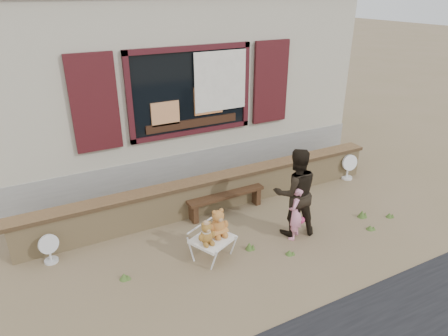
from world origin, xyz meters
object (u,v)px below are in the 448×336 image
teddy_bear_left (206,232)px  child (296,212)px  adult (295,192)px  teddy_bear_right (218,222)px  folding_chair (212,240)px  bench (225,198)px

teddy_bear_left → child: 1.59m
adult → teddy_bear_right: bearing=13.8°
adult → child: bearing=78.7°
folding_chair → teddy_bear_left: teddy_bear_left is taller
teddy_bear_left → adult: size_ratio=0.24×
folding_chair → teddy_bear_right: 0.30m
teddy_bear_left → adult: 1.68m
child → teddy_bear_left: bearing=-39.3°
bench → teddy_bear_right: teddy_bear_right is taller
bench → adult: size_ratio=1.00×
teddy_bear_left → adult: (1.66, 0.06, 0.23)m
folding_chair → adult: (1.53, 0.00, 0.45)m
folding_chair → child: child is taller
bench → adult: 1.44m
folding_chair → child: bearing=-30.4°
folding_chair → adult: bearing=-24.7°
child → teddy_bear_right: bearing=-44.9°
teddy_bear_right → teddy_bear_left: bearing=180.0°
folding_chair → teddy_bear_left: 0.26m
folding_chair → teddy_bear_left: (-0.13, -0.06, 0.22)m
folding_chair → adult: size_ratio=0.48×
bench → child: child is taller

